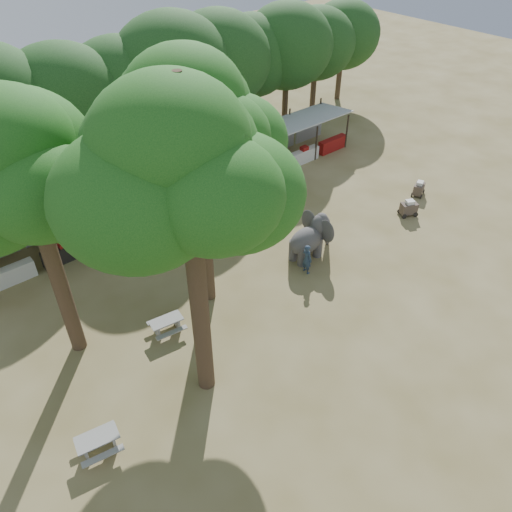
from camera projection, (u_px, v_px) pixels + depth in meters
ground at (349, 339)px, 21.29m from camera, size 100.00×100.00×0.00m
vendor_stalls at (172, 188)px, 28.94m from camera, size 28.00×2.99×2.80m
yard_tree_left at (18, 172)px, 15.98m from camera, size 7.10×6.90×11.02m
yard_tree_center at (179, 173)px, 13.85m from camera, size 7.10×6.90×12.04m
yard_tree_back at (190, 123)px, 18.19m from camera, size 7.10×6.90×11.36m
backdrop_trees at (117, 90)px, 29.39m from camera, size 46.46×5.95×8.33m
elephant at (311, 237)px, 25.25m from camera, size 2.89×2.22×2.21m
handler at (307, 259)px, 24.32m from camera, size 0.44×0.62×1.63m
picnic_table_near at (98, 442)px, 16.95m from camera, size 1.63×1.52×0.71m
picnic_table_far at (167, 324)px, 21.35m from camera, size 1.56×1.44×0.70m
cart_front at (409, 208)px, 28.57m from camera, size 1.18×1.01×0.98m
cart_back at (419, 188)px, 30.36m from camera, size 1.11×0.93×0.93m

